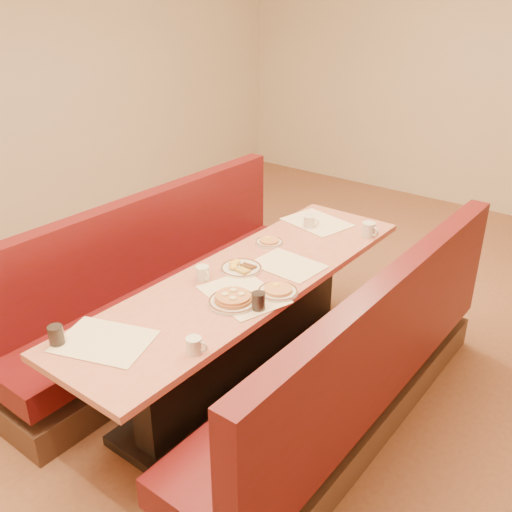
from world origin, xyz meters
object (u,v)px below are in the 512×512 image
Objects in this scene: coffee_mug_a at (194,345)px; booth_right at (354,378)px; booth_left at (164,296)px; eggs_plate at (241,268)px; coffee_mug_b at (203,273)px; diner_table at (248,330)px; soda_tumbler_mid at (258,301)px; pancake_plate at (233,300)px; coffee_mug_d at (310,222)px; coffee_mug_c at (369,229)px; soda_tumbler_near at (56,335)px.

booth_right is at bearing 38.00° from coffee_mug_a.
booth_left and booth_right have the same top height.
coffee_mug_b is (-0.09, -0.23, 0.03)m from eggs_plate.
eggs_plate is at bearing 83.82° from coffee_mug_b.
coffee_mug_b reaches higher than diner_table.
coffee_mug_b is 0.46m from soda_tumbler_mid.
booth_right is 9.25× the size of pancake_plate.
booth_left is at bearing -176.83° from eggs_plate.
soda_tumbler_mid is (-0.00, 0.49, 0.01)m from coffee_mug_a.
coffee_mug_b reaches higher than eggs_plate.
booth_right is 22.99× the size of coffee_mug_b.
coffee_mug_d is 1.17m from soda_tumbler_mid.
coffee_mug_b is 0.86× the size of coffee_mug_c.
booth_right is at bearing -2.52° from eggs_plate.
coffee_mug_a is 1.70m from coffee_mug_c.
coffee_mug_a is (0.37, -0.78, 0.03)m from eggs_plate.
eggs_plate is at bearing 123.36° from pancake_plate.
coffee_mug_c is (0.46, 1.15, 0.01)m from coffee_mug_b.
coffee_mug_c is at bearing 43.20° from booth_left.
eggs_plate is (-0.22, 0.33, -0.01)m from pancake_plate.
pancake_plate is (-0.60, -0.29, 0.41)m from booth_right.
soda_tumbler_mid reaches higher than diner_table.
soda_tumbler_near reaches higher than eggs_plate.
coffee_mug_c is 1.22m from soda_tumbler_mid.
coffee_mug_c is at bearing 0.81° from coffee_mug_d.
soda_tumbler_mid is (1.01, -0.26, 0.44)m from booth_left.
coffee_mug_d is (-0.12, 0.84, 0.42)m from diner_table.
booth_right is 0.91m from eggs_plate.
soda_tumbler_near is at bearing -80.66° from coffee_mug_b.
coffee_mug_d is 1.09× the size of soda_tumbler_mid.
eggs_plate is 0.47m from soda_tumbler_mid.
pancake_plate is (0.13, -0.29, 0.40)m from diner_table.
eggs_plate is 2.28× the size of coffee_mug_d.
coffee_mug_b is (-0.31, 0.10, 0.02)m from pancake_plate.
booth_left reaches higher than coffee_mug_d.
coffee_mug_d is 1.10× the size of soda_tumbler_near.
booth_right is at bearing 30.16° from soda_tumbler_mid.
coffee_mug_d is at bearing 92.36° from eggs_plate.
coffee_mug_c is 0.42m from coffee_mug_d.
booth_right is (0.73, 0.00, -0.01)m from diner_table.
pancake_plate is 0.39m from eggs_plate.
booth_right reaches higher than diner_table.
booth_right reaches higher than coffee_mug_d.
coffee_mug_c reaches higher than eggs_plate.
coffee_mug_a is 0.94× the size of coffee_mug_d.
coffee_mug_b is at bearing -108.25° from coffee_mug_d.
coffee_mug_a is at bearing -78.96° from coffee_mug_c.
soda_tumbler_near is (-0.10, -0.90, 0.01)m from coffee_mug_b.
pancake_plate is 2.13× the size of coffee_mug_c.
booth_left is 24.33× the size of coffee_mug_a.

